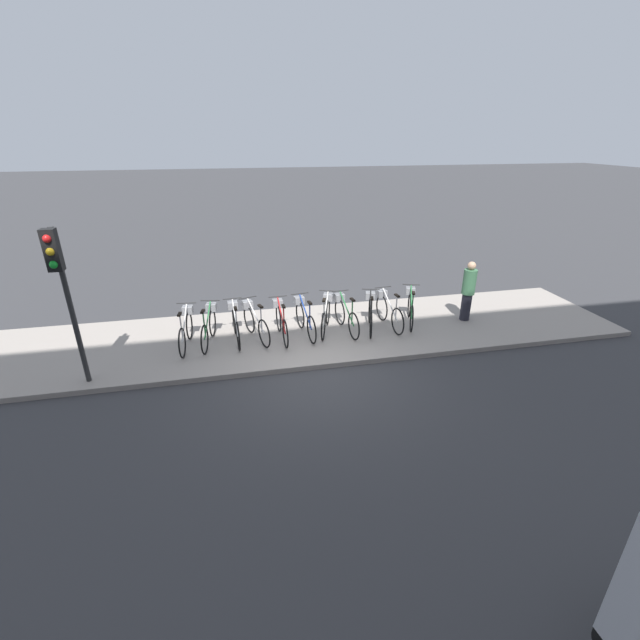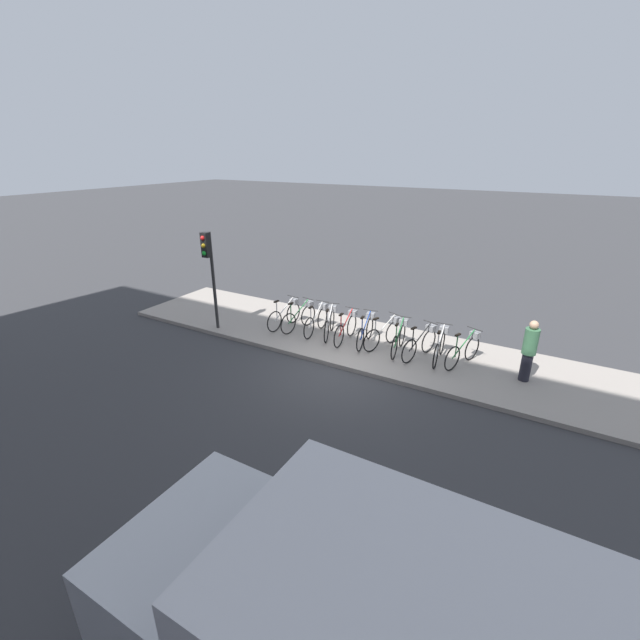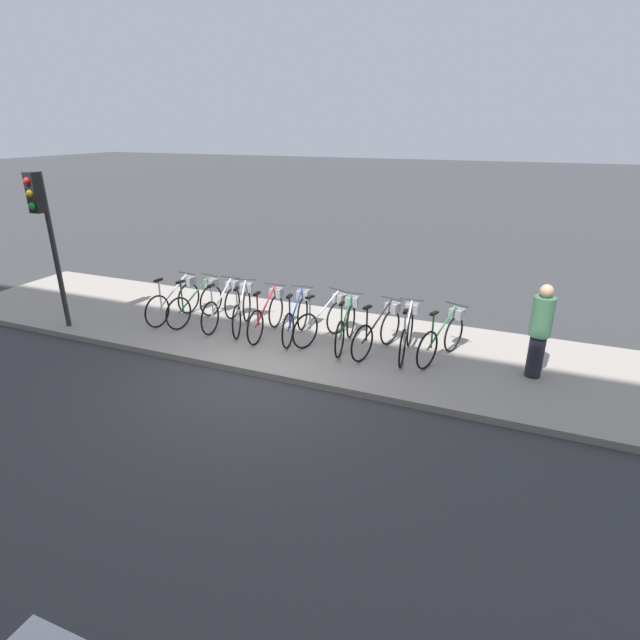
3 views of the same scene
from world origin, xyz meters
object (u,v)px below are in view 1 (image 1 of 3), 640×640
parked_bicycle_0 (186,328)px  parked_bicycle_3 (255,321)px  parked_bicycle_2 (235,323)px  pedestrian (468,290)px  parked_bicycle_6 (326,314)px  parked_bicycle_7 (345,314)px  parked_bicycle_1 (209,325)px  parked_bicycle_5 (304,317)px  parked_bicycle_9 (388,310)px  parked_bicycle_10 (411,307)px  parked_bicycle_8 (370,312)px  traffic_light (60,276)px  parked_bicycle_4 (281,321)px

parked_bicycle_0 → parked_bicycle_3: 1.61m
parked_bicycle_2 → pedestrian: 6.11m
parked_bicycle_6 → parked_bicycle_7: size_ratio=0.95×
parked_bicycle_1 → pedestrian: (6.72, -0.02, 0.40)m
parked_bicycle_0 → parked_bicycle_5: 2.84m
parked_bicycle_2 → parked_bicycle_7: size_ratio=1.00×
parked_bicycle_0 → parked_bicycle_9: size_ratio=1.00×
parked_bicycle_5 → parked_bicycle_10: same height
parked_bicycle_0 → parked_bicycle_8: size_ratio=1.03×
parked_bicycle_7 → parked_bicycle_8: same height
parked_bicycle_8 → parked_bicycle_1: bearing=179.7°
parked_bicycle_1 → parked_bicycle_8: (4.02, -0.02, 0.00)m
parked_bicycle_3 → parked_bicycle_5: 1.23m
parked_bicycle_9 → traffic_light: traffic_light is taller
parked_bicycle_2 → parked_bicycle_5: bearing=0.1°
pedestrian → parked_bicycle_6: bearing=178.2°
parked_bicycle_4 → pedestrian: (5.00, 0.05, 0.40)m
pedestrian → traffic_light: (-9.12, -1.38, 1.43)m
pedestrian → parked_bicycle_1: bearing=179.8°
parked_bicycle_5 → parked_bicycle_6: 0.58m
parked_bicycle_2 → parked_bicycle_3: size_ratio=1.04×
parked_bicycle_4 → parked_bicycle_9: size_ratio=1.00×
parked_bicycle_1 → parked_bicycle_2: size_ratio=0.99×
parked_bicycle_1 → traffic_light: size_ratio=0.52×
parked_bicycle_0 → traffic_light: (-1.88, -1.34, 1.83)m
parked_bicycle_10 → parked_bicycle_0: bearing=-178.3°
parked_bicycle_2 → parked_bicycle_5: 1.70m
parked_bicycle_0 → parked_bicycle_7: size_ratio=1.00×
parked_bicycle_4 → parked_bicycle_6: bearing=8.5°
parked_bicycle_9 → parked_bicycle_8: bearing=-171.9°
parked_bicycle_1 → traffic_light: bearing=-149.8°
parked_bicycle_8 → parked_bicycle_9: 0.51m
parked_bicycle_4 → parked_bicycle_9: bearing=2.4°
parked_bicycle_7 → parked_bicycle_9: (1.16, 0.04, 0.00)m
parked_bicycle_5 → parked_bicycle_6: same height
parked_bicycle_5 → parked_bicycle_10: size_ratio=1.05×
parked_bicycle_8 → pedestrian: bearing=0.1°
parked_bicycle_2 → parked_bicycle_9: size_ratio=1.00×
parked_bicycle_9 → parked_bicycle_3: bearing=-179.5°
parked_bicycle_10 → traffic_light: bearing=-168.7°
parked_bicycle_5 → parked_bicycle_0: bearing=-178.3°
parked_bicycle_6 → parked_bicycle_8: bearing=-6.5°
parked_bicycle_0 → parked_bicycle_4: same height
parked_bicycle_10 → pedestrian: size_ratio=0.97×
parked_bicycle_7 → parked_bicycle_10: (1.81, 0.10, 0.00)m
parked_bicycle_1 → parked_bicycle_6: size_ratio=1.04×
parked_bicycle_0 → traffic_light: traffic_light is taller
parked_bicycle_0 → parked_bicycle_10: bearing=1.7°
parked_bicycle_4 → pedestrian: 5.02m
parked_bicycle_4 → parked_bicycle_5: 0.61m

